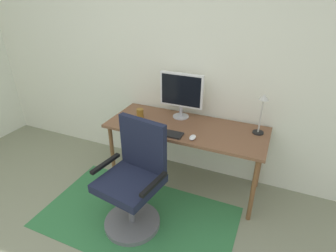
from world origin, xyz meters
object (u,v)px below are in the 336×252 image
keyboard (162,132)px  coffee_cup (140,114)px  desk (186,132)px  desk_lamp (262,107)px  cell_phone (129,121)px  computer_mouse (193,137)px  monitor (181,92)px  office_chair (134,184)px

keyboard → coffee_cup: 0.43m
desk → desk_lamp: desk_lamp is taller
coffee_cup → keyboard: bearing=-30.9°
desk → coffee_cup: coffee_cup is taller
coffee_cup → cell_phone: coffee_cup is taller
keyboard → cell_phone: 0.45m
computer_mouse → desk_lamp: 0.73m
monitor → keyboard: 0.52m
computer_mouse → office_chair: (-0.38, -0.50, -0.32)m
monitor → cell_phone: 0.65m
computer_mouse → coffee_cup: (-0.69, 0.21, 0.04)m
monitor → cell_phone: bearing=-145.3°
monitor → computer_mouse: 0.58m
monitor → cell_phone: size_ratio=3.61×
keyboard → cell_phone: (-0.44, 0.09, -0.00)m
keyboard → desk: bearing=53.6°
keyboard → coffee_cup: bearing=149.1°
desk → desk_lamp: 0.81m
monitor → coffee_cup: monitor is taller
desk → computer_mouse: 0.29m
desk → keyboard: keyboard is taller
keyboard → desk_lamp: size_ratio=1.03×
computer_mouse → desk: bearing=123.2°
monitor → coffee_cup: (-0.41, -0.21, -0.24)m
desk → computer_mouse: size_ratio=16.15×
desk → coffee_cup: 0.56m
keyboard → cell_phone: bearing=167.9°
coffee_cup → cell_phone: 0.15m
coffee_cup → desk_lamp: size_ratio=0.26×
coffee_cup → office_chair: bearing=-66.6°
office_chair → desk_lamp: bearing=51.7°
monitor → desk_lamp: 0.85m
desk → desk_lamp: (0.71, 0.15, 0.35)m
desk_lamp → office_chair: bearing=-137.2°
coffee_cup → cell_phone: size_ratio=0.78×
coffee_cup → office_chair: (0.31, -0.72, -0.36)m
desk → cell_phone: bearing=-167.1°
keyboard → computer_mouse: size_ratio=4.13×
keyboard → cell_phone: size_ratio=3.07×
coffee_cup → office_chair: size_ratio=0.10×
coffee_cup → cell_phone: bearing=-119.9°
keyboard → office_chair: size_ratio=0.41×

